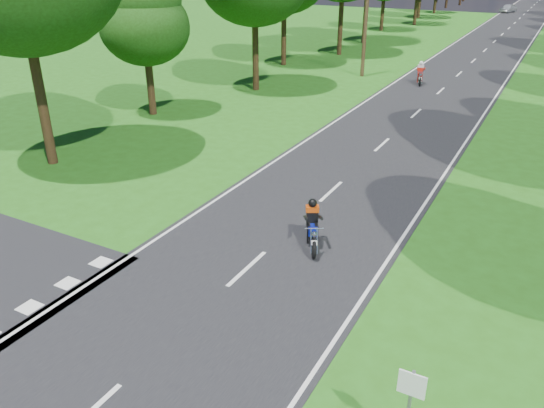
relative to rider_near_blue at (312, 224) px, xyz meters
The scene contains 8 objects.
ground 4.23m from the rider_near_blue, 104.49° to the right, with size 160.00×160.00×0.00m, color #245A14.
main_road 45.99m from the rider_near_blue, 91.30° to the left, with size 7.00×140.00×0.02m, color black.
road_markings 44.12m from the rider_near_blue, 91.53° to the left, with size 7.40×140.00×0.01m.
telegraph_pole 25.20m from the rider_near_blue, 106.37° to the left, with size 1.20×0.26×8.00m.
road_sign 7.53m from the rider_near_blue, 53.59° to the right, with size 0.45×0.07×2.00m.
rider_near_blue is the anchor object (origin of this frame).
rider_far_red 23.43m from the rider_near_blue, 96.76° to the left, with size 0.59×1.78×1.48m, color #9B130B, non-canonical shape.
distant_car 77.80m from the rider_near_blue, 92.56° to the left, with size 1.45×3.61×1.23m, color #BABDC2.
Camera 1 is at (6.58, -8.67, 7.91)m, focal length 35.00 mm.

